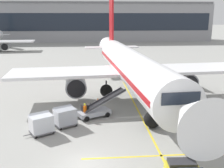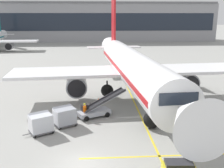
{
  "view_description": "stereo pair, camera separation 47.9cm",
  "coord_description": "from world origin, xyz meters",
  "px_view_note": "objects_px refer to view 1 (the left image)",
  "views": [
    {
      "loc": [
        0.66,
        -17.07,
        10.42
      ],
      "look_at": [
        2.9,
        9.86,
        3.42
      ],
      "focal_mm": 42.18,
      "sensor_mm": 36.0,
      "label": 1
    },
    {
      "loc": [
        1.14,
        -17.1,
        10.42
      ],
      "look_at": [
        2.9,
        9.86,
        3.42
      ],
      "focal_mm": 42.18,
      "sensor_mm": 36.0,
      "label": 2
    }
  ],
  "objects_px": {
    "belt_loader": "(96,109)",
    "ground_crew_by_loader": "(70,112)",
    "parked_airplane": "(131,67)",
    "ground_crew_by_carts": "(85,110)",
    "baggage_cart_second": "(41,123)",
    "safety_cone_engine_keepout": "(98,101)",
    "baggage_cart_lead": "(65,116)"
  },
  "relations": [
    {
      "from": "belt_loader",
      "to": "ground_crew_by_loader",
      "type": "bearing_deg",
      "value": -156.08
    },
    {
      "from": "baggage_cart_lead",
      "to": "ground_crew_by_carts",
      "type": "xyz_separation_m",
      "value": [
        1.91,
        1.51,
        -0.0
      ]
    },
    {
      "from": "safety_cone_engine_keepout",
      "to": "ground_crew_by_loader",
      "type": "bearing_deg",
      "value": -119.38
    },
    {
      "from": "safety_cone_engine_keepout",
      "to": "belt_loader",
      "type": "bearing_deg",
      "value": -94.11
    },
    {
      "from": "belt_loader",
      "to": "baggage_cart_lead",
      "type": "height_order",
      "value": "belt_loader"
    },
    {
      "from": "belt_loader",
      "to": "ground_crew_by_carts",
      "type": "distance_m",
      "value": 1.4
    },
    {
      "from": "baggage_cart_second",
      "to": "belt_loader",
      "type": "bearing_deg",
      "value": 36.86
    },
    {
      "from": "belt_loader",
      "to": "baggage_cart_second",
      "type": "distance_m",
      "value": 6.35
    },
    {
      "from": "belt_loader",
      "to": "baggage_cart_second",
      "type": "height_order",
      "value": "belt_loader"
    },
    {
      "from": "parked_airplane",
      "to": "belt_loader",
      "type": "relative_size",
      "value": 7.5
    },
    {
      "from": "parked_airplane",
      "to": "baggage_cart_second",
      "type": "relative_size",
      "value": 14.77
    },
    {
      "from": "belt_loader",
      "to": "safety_cone_engine_keepout",
      "type": "relative_size",
      "value": 7.1
    },
    {
      "from": "belt_loader",
      "to": "ground_crew_by_loader",
      "type": "height_order",
      "value": "belt_loader"
    },
    {
      "from": "belt_loader",
      "to": "safety_cone_engine_keepout",
      "type": "height_order",
      "value": "belt_loader"
    },
    {
      "from": "ground_crew_by_carts",
      "to": "ground_crew_by_loader",
      "type": "bearing_deg",
      "value": -162.94
    },
    {
      "from": "belt_loader",
      "to": "safety_cone_engine_keepout",
      "type": "xyz_separation_m",
      "value": [
        0.3,
        4.13,
        -0.45
      ]
    },
    {
      "from": "parked_airplane",
      "to": "ground_crew_by_carts",
      "type": "distance_m",
      "value": 9.67
    },
    {
      "from": "ground_crew_by_loader",
      "to": "safety_cone_engine_keepout",
      "type": "height_order",
      "value": "ground_crew_by_loader"
    },
    {
      "from": "ground_crew_by_loader",
      "to": "ground_crew_by_carts",
      "type": "bearing_deg",
      "value": 17.06
    },
    {
      "from": "ground_crew_by_loader",
      "to": "safety_cone_engine_keepout",
      "type": "distance_m",
      "value": 6.15
    },
    {
      "from": "baggage_cart_second",
      "to": "ground_crew_by_loader",
      "type": "relative_size",
      "value": 1.58
    },
    {
      "from": "baggage_cart_lead",
      "to": "safety_cone_engine_keepout",
      "type": "bearing_deg",
      "value": 61.95
    },
    {
      "from": "baggage_cart_second",
      "to": "ground_crew_by_carts",
      "type": "xyz_separation_m",
      "value": [
        3.9,
        3.07,
        -0.0
      ]
    },
    {
      "from": "belt_loader",
      "to": "baggage_cart_second",
      "type": "relative_size",
      "value": 1.97
    },
    {
      "from": "belt_loader",
      "to": "ground_crew_by_carts",
      "type": "height_order",
      "value": "belt_loader"
    },
    {
      "from": "parked_airplane",
      "to": "ground_crew_by_carts",
      "type": "height_order",
      "value": "parked_airplane"
    },
    {
      "from": "ground_crew_by_loader",
      "to": "baggage_cart_second",
      "type": "bearing_deg",
      "value": -132.31
    },
    {
      "from": "baggage_cart_second",
      "to": "ground_crew_by_loader",
      "type": "bearing_deg",
      "value": 47.69
    },
    {
      "from": "parked_airplane",
      "to": "belt_loader",
      "type": "distance_m",
      "value": 8.52
    },
    {
      "from": "belt_loader",
      "to": "ground_crew_by_loader",
      "type": "distance_m",
      "value": 2.96
    },
    {
      "from": "baggage_cart_second",
      "to": "ground_crew_by_carts",
      "type": "bearing_deg",
      "value": 38.27
    },
    {
      "from": "parked_airplane",
      "to": "baggage_cart_second",
      "type": "height_order",
      "value": "parked_airplane"
    }
  ]
}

